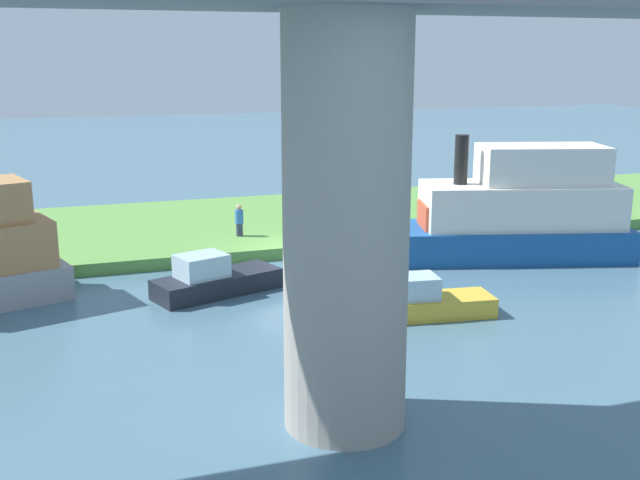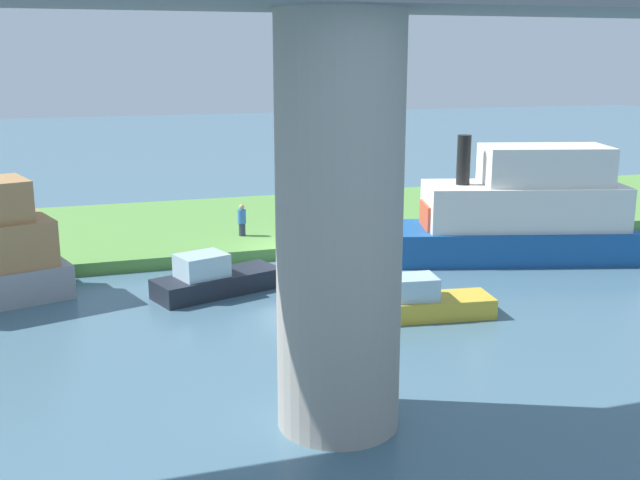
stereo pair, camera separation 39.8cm
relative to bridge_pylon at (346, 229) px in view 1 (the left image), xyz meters
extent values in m
plane|color=#476B7F|center=(-2.78, -14.14, -4.54)|extent=(160.00, 160.00, 0.00)
cube|color=#5B9342|center=(-2.78, -20.14, -4.29)|extent=(80.00, 12.00, 0.50)
cylinder|color=#9E998E|center=(0.00, 0.00, 0.00)|extent=(2.74, 2.74, 9.08)
cylinder|color=#2D334C|center=(-1.41, -16.86, -3.77)|extent=(0.29, 0.29, 0.55)
cylinder|color=blue|center=(-1.41, -16.86, -3.19)|extent=(0.49, 0.49, 0.60)
sphere|color=tan|center=(-1.41, -16.86, -2.77)|extent=(0.24, 0.24, 0.24)
cylinder|color=brown|center=(-3.77, -15.97, -3.57)|extent=(0.20, 0.20, 0.94)
cube|color=#195199|center=(-11.42, -11.65, -3.88)|extent=(10.45, 5.84, 1.32)
cube|color=white|center=(-11.95, -11.50, -2.34)|extent=(8.44, 4.99, 1.76)
cube|color=white|center=(-12.69, -11.29, -0.68)|extent=(5.45, 3.75, 1.54)
cylinder|color=black|center=(-9.51, -12.18, -0.46)|extent=(0.55, 0.55, 1.98)
cube|color=#D84C2D|center=(-8.87, -12.35, -2.72)|extent=(2.23, 2.38, 0.99)
cube|color=#1E232D|center=(0.82, -10.56, -4.19)|extent=(4.78, 2.97, 0.70)
cube|color=silver|center=(1.39, -10.37, -3.44)|extent=(1.95, 1.73, 0.80)
cube|color=gold|center=(-5.16, -6.04, -4.22)|extent=(4.24, 1.96, 0.64)
cube|color=silver|center=(-4.62, -6.11, -3.54)|extent=(1.61, 1.34, 0.73)
camera|label=1|loc=(5.67, 15.05, 3.63)|focal=43.12mm
camera|label=2|loc=(5.29, 15.18, 3.63)|focal=43.12mm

